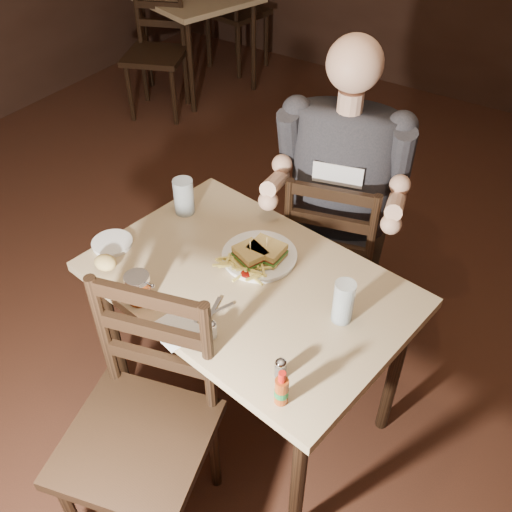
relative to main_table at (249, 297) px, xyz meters
The scene contains 24 objects.
room_shell 0.74m from the main_table, behind, with size 7.00×7.00×7.00m.
main_table is the anchor object (origin of this frame).
bg_table 3.29m from the main_table, 131.14° to the left, with size 0.99×0.99×0.77m.
chair_far 0.69m from the main_table, 87.33° to the left, with size 0.43×0.47×0.93m, color black, non-canonical shape.
chair_near 0.63m from the main_table, 93.63° to the right, with size 0.46×0.51×1.00m, color black, non-canonical shape.
bg_chair_far 3.73m from the main_table, 125.56° to the left, with size 0.46×0.50×0.99m, color black, non-canonical shape.
bg_chair_near 2.91m from the main_table, 138.30° to the left, with size 0.44×0.48×0.94m, color black, non-canonical shape.
diner 0.68m from the main_table, 85.87° to the left, with size 0.56×0.44×0.98m, color #2E2D32, non-canonical shape.
dinner_plate 0.16m from the main_table, 104.80° to the left, with size 0.27×0.27×0.02m, color white.
sandwich_left 0.20m from the main_table, 90.53° to the left, with size 0.12×0.10×0.10m, color tan, non-canonical shape.
sandwich_right 0.17m from the main_table, 118.59° to the left, with size 0.11×0.09×0.10m, color tan, non-canonical shape.
fries_pile 0.13m from the main_table, 142.33° to the left, with size 0.24×0.17×0.04m, color #F6E269, non-canonical shape.
ketchup_dollop 0.11m from the main_table, 147.86° to the left, with size 0.05×0.05×0.01m, color maroon.
glass_left 0.52m from the main_table, 156.18° to the left, with size 0.08×0.08×0.15m, color silver.
glass_right 0.40m from the main_table, ahead, with size 0.07×0.07×0.16m, color silver.
hot_sauce 0.54m from the main_table, 45.45° to the right, with size 0.04×0.04×0.13m, color maroon, non-canonical shape.
salt_shaker 0.31m from the main_table, 80.31° to the right, with size 0.03×0.03×0.06m, color white, non-canonical shape.
pepper_shaker 0.45m from the main_table, 42.99° to the right, with size 0.04×0.04×0.07m, color #38332D, non-canonical shape.
syrup_dispenser 0.41m from the main_table, 132.07° to the right, with size 0.09×0.09×0.11m, color maroon, non-canonical shape.
napkin 0.34m from the main_table, 102.15° to the right, with size 0.15×0.14×0.00m, color white.
knife 0.25m from the main_table, 90.54° to the right, with size 0.01×0.22×0.01m, color silver.
fork 0.22m from the main_table, 91.77° to the right, with size 0.01×0.15×0.00m, color silver.
side_plate 0.57m from the main_table, 167.18° to the right, with size 0.15×0.15×0.01m, color white.
bread_roll 0.54m from the main_table, 152.53° to the right, with size 0.09×0.07×0.05m, color tan.
Camera 1 is at (1.00, -1.20, 2.19)m, focal length 40.00 mm.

